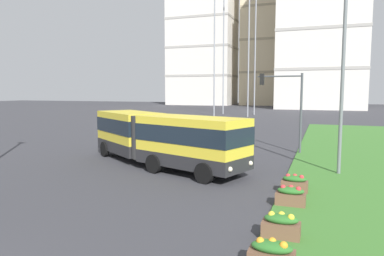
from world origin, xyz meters
TOP-DOWN VIEW (x-y plane):
  - articulated_bus at (-1.29, 15.05)m, footprint 11.49×7.58m
  - flower_planter_1 at (6.61, 4.75)m, footprint 1.10×0.56m
  - flower_planter_2 at (6.61, 6.74)m, footprint 1.10×0.56m
  - flower_planter_3 at (6.61, 9.90)m, footprint 1.10×0.56m
  - flower_planter_4 at (6.61, 11.86)m, footprint 1.10×0.56m
  - traffic_light_far_right at (5.20, 22.00)m, footprint 3.11×0.28m
  - streetlight_median at (8.51, 16.11)m, footprint 0.70×0.28m
  - apartment_tower_west at (-30.00, 108.00)m, footprint 20.67×14.37m
  - apartment_tower_westcentre at (-6.56, 112.38)m, footprint 21.27×15.01m
  - apartment_tower_centre at (6.61, 92.41)m, footprint 20.84×17.38m
  - transmission_pylon at (-7.46, 59.54)m, footprint 9.00×6.24m

SIDE VIEW (x-z plane):
  - flower_planter_1 at x=6.61m, z-range 0.06..0.80m
  - flower_planter_2 at x=6.61m, z-range 0.06..0.80m
  - flower_planter_3 at x=6.61m, z-range 0.06..0.80m
  - flower_planter_4 at x=6.61m, z-range 0.06..0.80m
  - articulated_bus at x=-1.29m, z-range 0.15..3.15m
  - traffic_light_far_right at x=5.20m, z-range 1.04..6.62m
  - streetlight_median at x=8.51m, z-range 0.45..10.30m
  - transmission_pylon at x=-7.46m, z-range 1.45..35.54m
  - apartment_tower_west at x=-30.00m, z-range 0.02..44.77m
  - apartment_tower_centre at x=6.61m, z-range 0.02..46.18m
  - apartment_tower_westcentre at x=-6.56m, z-range 0.02..49.19m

